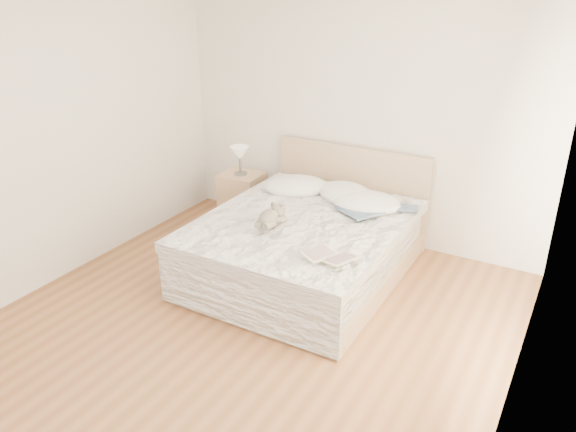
% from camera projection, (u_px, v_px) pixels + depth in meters
% --- Properties ---
extents(floor, '(4.00, 4.50, 0.00)m').
position_uv_depth(floor, '(237.00, 336.00, 4.48)').
color(floor, brown).
rests_on(floor, ground).
extents(wall_back, '(4.00, 0.02, 2.70)m').
position_uv_depth(wall_back, '(357.00, 112.00, 5.72)').
color(wall_back, silver).
rests_on(wall_back, ground).
extents(wall_left, '(0.02, 4.50, 2.70)m').
position_uv_depth(wall_left, '(40.00, 138.00, 4.84)').
color(wall_left, silver).
rests_on(wall_left, ground).
extents(wall_right, '(0.02, 4.50, 2.70)m').
position_uv_depth(wall_right, '(533.00, 239.00, 3.03)').
color(wall_right, silver).
rests_on(wall_right, ground).
extents(window, '(0.02, 1.30, 1.10)m').
position_uv_depth(window, '(542.00, 203.00, 3.23)').
color(window, white).
rests_on(window, wall_right).
extents(bed, '(1.72, 2.14, 1.00)m').
position_uv_depth(bed, '(307.00, 244.00, 5.30)').
color(bed, tan).
rests_on(bed, floor).
extents(nightstand, '(0.47, 0.42, 0.56)m').
position_uv_depth(nightstand, '(242.00, 197.00, 6.47)').
color(nightstand, tan).
rests_on(nightstand, floor).
extents(table_lamp, '(0.26, 0.26, 0.32)m').
position_uv_depth(table_lamp, '(240.00, 155.00, 6.25)').
color(table_lamp, '#4F4A44').
rests_on(table_lamp, nightstand).
extents(pillow_left, '(0.80, 0.72, 0.20)m').
position_uv_depth(pillow_left, '(296.00, 186.00, 5.78)').
color(pillow_left, white).
rests_on(pillow_left, bed).
extents(pillow_middle, '(0.79, 0.69, 0.20)m').
position_uv_depth(pillow_middle, '(347.00, 194.00, 5.56)').
color(pillow_middle, white).
rests_on(pillow_middle, bed).
extents(pillow_right, '(0.74, 0.61, 0.19)m').
position_uv_depth(pillow_right, '(367.00, 203.00, 5.35)').
color(pillow_right, white).
rests_on(pillow_right, bed).
extents(blouse, '(0.79, 0.80, 0.02)m').
position_uv_depth(blouse, '(368.00, 208.00, 5.27)').
color(blouse, '#354962').
rests_on(blouse, bed).
extents(photo_book, '(0.36, 0.32, 0.02)m').
position_uv_depth(photo_book, '(283.00, 189.00, 5.72)').
color(photo_book, white).
rests_on(photo_book, bed).
extents(childrens_book, '(0.45, 0.39, 0.02)m').
position_uv_depth(childrens_book, '(330.00, 257.00, 4.37)').
color(childrens_book, beige).
rests_on(childrens_book, bed).
extents(teddy_bear, '(0.23, 0.32, 0.16)m').
position_uv_depth(teddy_bear, '(268.00, 224.00, 4.88)').
color(teddy_bear, '#675F50').
rests_on(teddy_bear, bed).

